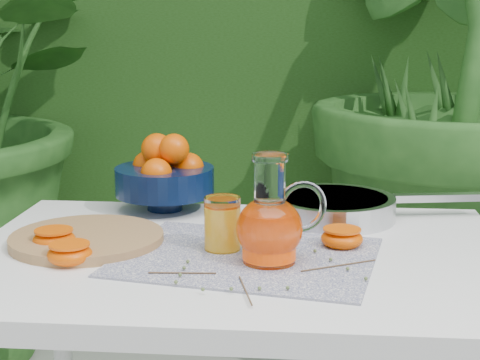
# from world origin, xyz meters

# --- Properties ---
(hedge_backdrop) EXTENTS (8.00, 1.65, 2.50)m
(hedge_backdrop) POSITION_xyz_m (0.06, 2.06, 1.19)
(hedge_backdrop) COLOR #234C15
(hedge_backdrop) RESTS_ON ground
(potted_plant_right) EXTENTS (2.66, 2.66, 2.07)m
(potted_plant_right) POSITION_xyz_m (0.66, 1.27, 1.03)
(potted_plant_right) COLOR #23501B
(potted_plant_right) RESTS_ON ground
(white_table) EXTENTS (1.00, 0.70, 0.75)m
(white_table) POSITION_xyz_m (0.11, 0.08, 0.67)
(white_table) COLOR white
(white_table) RESTS_ON ground
(placemat) EXTENTS (0.50, 0.43, 0.00)m
(placemat) POSITION_xyz_m (0.13, 0.04, 0.75)
(placemat) COLOR #0C1347
(placemat) RESTS_ON white_table
(cutting_board) EXTENTS (0.38, 0.38, 0.02)m
(cutting_board) POSITION_xyz_m (-0.18, 0.10, 0.76)
(cutting_board) COLOR olive
(cutting_board) RESTS_ON white_table
(fruit_bowl) EXTENTS (0.25, 0.25, 0.17)m
(fruit_bowl) POSITION_xyz_m (-0.08, 0.37, 0.83)
(fruit_bowl) COLOR black
(fruit_bowl) RESTS_ON white_table
(juice_pitcher) EXTENTS (0.18, 0.15, 0.19)m
(juice_pitcher) POSITION_xyz_m (0.17, 0.01, 0.82)
(juice_pitcher) COLOR white
(juice_pitcher) RESTS_ON white_table
(juice_tumbler) EXTENTS (0.08, 0.08, 0.10)m
(juice_tumbler) POSITION_xyz_m (0.08, 0.07, 0.80)
(juice_tumbler) COLOR white
(juice_tumbler) RESTS_ON white_table
(saute_pan) EXTENTS (0.48, 0.31, 0.05)m
(saute_pan) POSITION_xyz_m (0.29, 0.32, 0.78)
(saute_pan) COLOR #BCBDC1
(saute_pan) RESTS_ON white_table
(orange_halves) EXTENTS (0.63, 0.24, 0.04)m
(orange_halves) POSITION_xyz_m (-0.04, 0.05, 0.77)
(orange_halves) COLOR #D54402
(orange_halves) RESTS_ON white_table
(thyme_sprigs) EXTENTS (0.38, 0.27, 0.01)m
(thyme_sprigs) POSITION_xyz_m (0.16, -0.07, 0.76)
(thyme_sprigs) COLOR brown
(thyme_sprigs) RESTS_ON white_table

